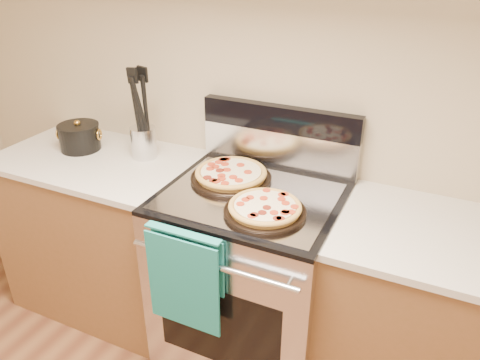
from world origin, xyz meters
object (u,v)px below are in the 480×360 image
at_px(range_body, 251,280).
at_px(pepperoni_pizza_back, 231,175).
at_px(pepperoni_pizza_front, 265,209).
at_px(utensil_crock, 144,142).
at_px(saucepan, 80,138).

distance_m(range_body, pepperoni_pizza_back, 0.52).
xyz_separation_m(pepperoni_pizza_back, pepperoni_pizza_front, (0.25, -0.21, -0.00)).
height_order(range_body, pepperoni_pizza_front, pepperoni_pizza_front).
bearing_deg(pepperoni_pizza_front, range_body, 130.14).
bearing_deg(utensil_crock, pepperoni_pizza_front, -19.84).
relative_size(pepperoni_pizza_front, saucepan, 1.59).
bearing_deg(saucepan, pepperoni_pizza_front, -10.85).
distance_m(pepperoni_pizza_front, saucepan, 1.15).
bearing_deg(range_body, utensil_crock, 167.80).
relative_size(utensil_crock, saucepan, 0.78).
relative_size(pepperoni_pizza_back, saucepan, 1.77).
xyz_separation_m(range_body, utensil_crock, (-0.66, 0.14, 0.54)).
bearing_deg(utensil_crock, pepperoni_pizza_back, -7.87).
bearing_deg(pepperoni_pizza_back, range_body, -27.38).
relative_size(pepperoni_pizza_front, utensil_crock, 2.05).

